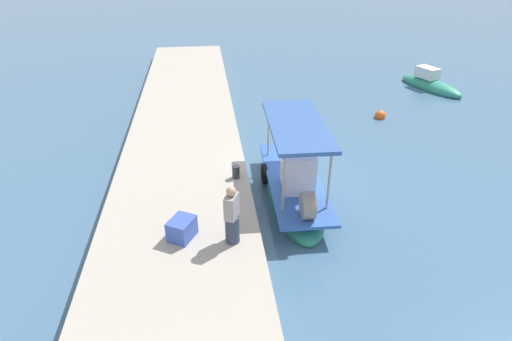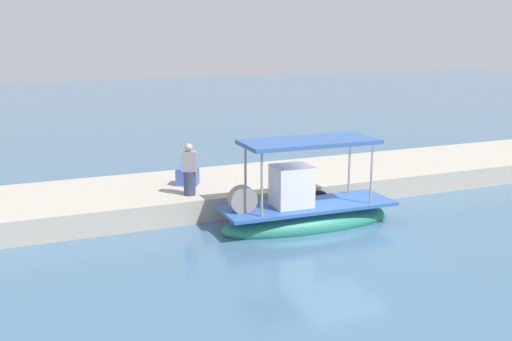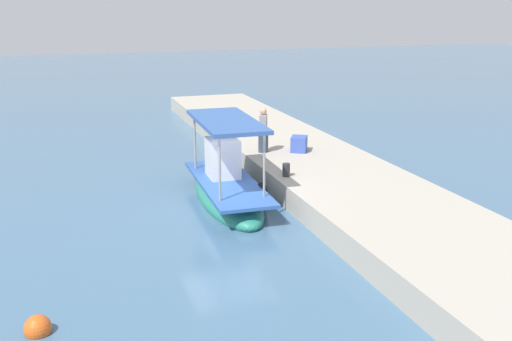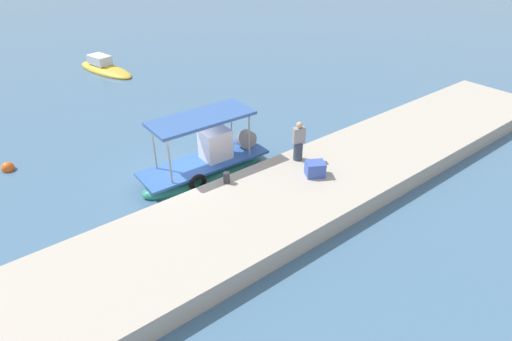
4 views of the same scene
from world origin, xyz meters
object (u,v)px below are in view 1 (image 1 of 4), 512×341
Objects in this scene: fisherman_near_bollard at (232,217)px; cargo_crate at (182,229)px; mooring_bollard at (236,172)px; marker_buoy at (380,116)px; moored_boat_near at (430,85)px; main_fishing_boat at (294,185)px.

fisherman_near_bollard is 2.37× the size of cargo_crate.
mooring_bollard is at bearing 150.41° from cargo_crate.
cargo_crate is (2.89, -1.64, 0.07)m from mooring_bollard.
fisherman_near_bollard is 12.09m from marker_buoy.
marker_buoy is 5.89m from moored_boat_near.
main_fishing_boat is at bearing 142.50° from fisherman_near_bollard.
cargo_crate is 1.34× the size of marker_buoy.
fisherman_near_bollard is 17.90m from moored_boat_near.
moored_boat_near is (-10.13, 9.98, -0.25)m from main_fishing_boat.
mooring_bollard is at bearing -50.97° from marker_buoy.
fisherman_near_bollard is at bearing -43.14° from moored_boat_near.
mooring_bollard is 3.33m from cargo_crate.
marker_buoy is at bearing 139.93° from fisherman_near_bollard.
fisherman_near_bollard is 3.90× the size of mooring_bollard.
mooring_bollard is (-0.31, -1.87, 0.47)m from main_fishing_boat.
mooring_bollard is 0.82× the size of marker_buoy.
moored_boat_near is (-3.83, 4.47, 0.12)m from marker_buoy.
main_fishing_boat reaches higher than fisherman_near_bollard.
mooring_bollard is 0.10× the size of moored_boat_near.
marker_buoy is at bearing 129.03° from mooring_bollard.
main_fishing_boat is at bearing 80.43° from mooring_bollard.
mooring_bollard is at bearing -99.57° from main_fishing_boat.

